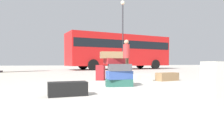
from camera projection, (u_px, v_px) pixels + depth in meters
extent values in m
plane|color=#ADA89E|center=(127.00, 89.00, 4.79)|extent=(80.00, 80.00, 0.00)
cube|color=#26594C|center=(119.00, 83.00, 5.34)|extent=(0.76, 0.52, 0.19)
cube|color=#334F99|center=(119.00, 75.00, 5.31)|extent=(0.66, 0.38, 0.22)
cube|color=#4C4C51|center=(120.00, 67.00, 5.26)|extent=(0.60, 0.37, 0.18)
cube|color=maroon|center=(114.00, 61.00, 5.39)|extent=(0.57, 0.39, 0.15)
cube|color=olive|center=(111.00, 55.00, 5.35)|extent=(0.62, 0.40, 0.18)
cube|color=black|center=(68.00, 89.00, 3.81)|extent=(0.75, 0.38, 0.27)
cube|color=maroon|center=(101.00, 73.00, 7.17)|extent=(0.41, 0.46, 0.54)
cube|color=beige|center=(212.00, 83.00, 3.08)|extent=(0.18, 0.36, 0.65)
cube|color=olive|center=(167.00, 77.00, 6.97)|extent=(0.85, 0.50, 0.28)
cube|color=beige|center=(143.00, 78.00, 6.83)|extent=(0.60, 0.37, 0.23)
cylinder|color=brown|center=(127.00, 67.00, 9.41)|extent=(0.12, 0.12, 0.84)
cylinder|color=brown|center=(125.00, 67.00, 9.22)|extent=(0.12, 0.12, 0.84)
cylinder|color=red|center=(126.00, 51.00, 9.29)|extent=(0.30, 0.30, 0.64)
sphere|color=tan|center=(126.00, 42.00, 9.27)|extent=(0.22, 0.22, 0.22)
cube|color=red|center=(120.00, 51.00, 18.64)|extent=(10.14, 4.43, 2.80)
cube|color=black|center=(120.00, 45.00, 18.62)|extent=(9.95, 4.41, 0.70)
cylinder|color=black|center=(140.00, 64.00, 21.26)|extent=(0.93, 0.43, 0.90)
cylinder|color=black|center=(155.00, 64.00, 19.04)|extent=(0.93, 0.43, 0.90)
cylinder|color=black|center=(83.00, 65.00, 18.33)|extent=(0.93, 0.43, 0.90)
cylinder|color=black|center=(93.00, 65.00, 16.11)|extent=(0.93, 0.43, 0.90)
cylinder|color=#333338|center=(123.00, 37.00, 17.33)|extent=(0.12, 0.12, 5.69)
sphere|color=#F2F2CC|center=(123.00, 3.00, 17.22)|extent=(0.36, 0.36, 0.36)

